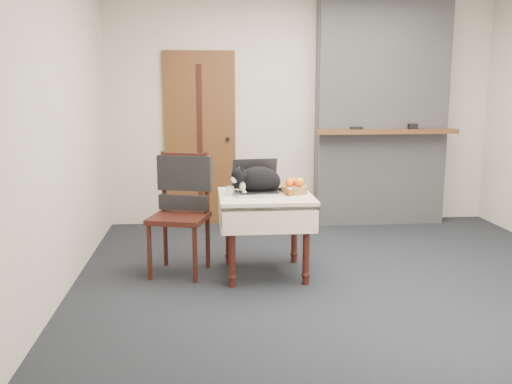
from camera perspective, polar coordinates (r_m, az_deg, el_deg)
ground at (r=5.06m, az=8.36°, el=-8.00°), size 4.50×4.50×0.00m
room_shell at (r=5.26m, az=7.67°, el=12.23°), size 4.52×4.01×2.61m
door at (r=6.66m, az=-5.62°, el=5.30°), size 0.82×0.10×2.00m
chimney at (r=6.83m, az=12.39°, el=7.74°), size 1.62×0.48×2.60m
side_table at (r=4.83m, az=0.94°, el=-1.55°), size 0.78×0.78×0.70m
laptop at (r=4.84m, az=0.06°, el=0.71°), size 0.42×0.37×0.29m
cat at (r=4.84m, az=0.35°, el=1.20°), size 0.55×0.33×0.26m
cream_jar at (r=4.79m, az=-2.60°, el=0.14°), size 0.06×0.06×0.07m
pill_bottle at (r=4.73m, az=3.40°, el=0.02°), size 0.03×0.03×0.07m
fruit_basket at (r=4.87m, az=3.84°, el=0.49°), size 0.23×0.23×0.13m
desk_clutter at (r=4.83m, az=2.95°, el=-0.15°), size 0.15×0.06×0.01m
chair at (r=4.96m, az=-7.40°, el=-0.42°), size 0.58×0.57×1.04m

